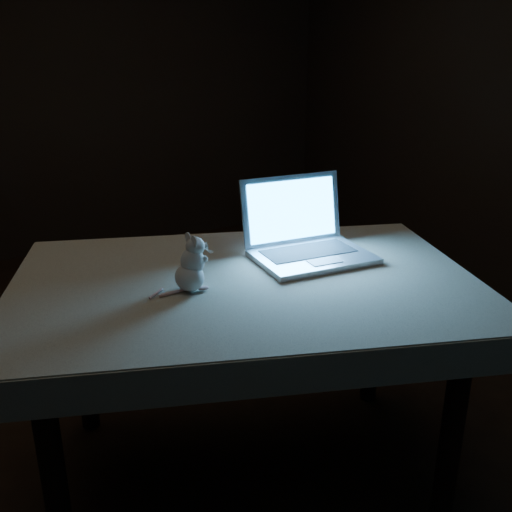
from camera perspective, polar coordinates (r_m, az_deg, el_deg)
floor at (r=2.78m, az=-8.70°, el=-15.00°), size 5.00×5.00×0.00m
back_wall at (r=4.74m, az=-19.68°, el=15.58°), size 4.50×0.04×2.60m
table at (r=2.21m, az=-0.99°, el=-12.25°), size 1.73×1.38×0.81m
tablecloth at (r=2.06m, az=-1.96°, el=-3.58°), size 1.82×1.40×0.12m
laptop at (r=2.16m, az=5.83°, el=3.30°), size 0.45×0.40×0.30m
plush_mouse at (r=1.90m, az=-6.73°, el=-0.73°), size 0.19×0.19×0.19m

